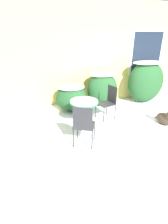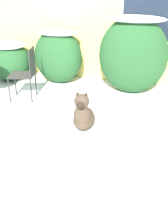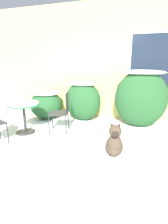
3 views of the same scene
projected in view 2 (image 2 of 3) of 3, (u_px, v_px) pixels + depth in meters
ground_plane at (39, 119)px, 4.44m from camera, size 16.00×16.00×0.00m
house_wall at (86, 1)px, 5.61m from camera, size 8.00×0.10×3.22m
shrub_left at (8, 60)px, 5.99m from camera, size 0.96×0.90×0.81m
shrub_middle at (58, 55)px, 5.76m from camera, size 1.02×0.68×1.10m
shrub_right at (133, 54)px, 5.18m from camera, size 1.28×0.81×1.43m
patio_chair_near_table at (26, 72)px, 4.99m from camera, size 0.52×0.52×0.93m
dog at (83, 116)px, 4.04m from camera, size 0.38×0.70×0.63m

